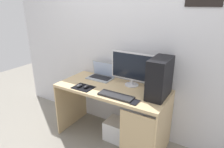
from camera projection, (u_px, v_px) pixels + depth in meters
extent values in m
plane|color=gray|center=(112.00, 138.00, 2.76)|extent=(8.00, 8.00, 0.00)
cube|color=silver|center=(126.00, 41.00, 2.60)|extent=(4.00, 0.04, 2.60)
cube|color=tan|center=(112.00, 89.00, 2.50)|extent=(1.43, 0.64, 0.03)
cube|color=tan|center=(72.00, 102.00, 2.97)|extent=(0.02, 0.64, 0.74)
cube|color=tan|center=(164.00, 132.00, 2.29)|extent=(0.02, 0.64, 0.74)
cube|color=tan|center=(136.00, 138.00, 2.13)|extent=(0.40, 0.01, 0.59)
cube|color=black|center=(160.00, 78.00, 2.18)|extent=(0.20, 0.40, 0.45)
cylinder|color=silver|center=(132.00, 85.00, 2.56)|extent=(0.18, 0.18, 0.01)
cylinder|color=silver|center=(132.00, 82.00, 2.54)|extent=(0.04, 0.04, 0.07)
cube|color=silver|center=(132.00, 67.00, 2.46)|extent=(0.57, 0.02, 0.36)
cube|color=black|center=(132.00, 67.00, 2.46)|extent=(0.54, 0.00, 0.33)
cube|color=#9EA3A8|center=(100.00, 78.00, 2.78)|extent=(0.35, 0.23, 0.01)
cube|color=black|center=(101.00, 77.00, 2.79)|extent=(0.31, 0.15, 0.00)
cube|color=#9EA3A8|center=(103.00, 69.00, 2.81)|extent=(0.35, 0.04, 0.22)
cube|color=#ADC1E5|center=(103.00, 69.00, 2.81)|extent=(0.33, 0.03, 0.19)
cube|color=#232326|center=(116.00, 96.00, 2.24)|extent=(0.42, 0.14, 0.02)
cube|color=black|center=(83.00, 87.00, 2.48)|extent=(0.26, 0.20, 0.00)
ellipsoid|color=black|center=(87.00, 86.00, 2.46)|extent=(0.06, 0.10, 0.03)
ellipsoid|color=#232326|center=(79.00, 86.00, 2.49)|extent=(0.06, 0.10, 0.03)
cube|color=black|center=(135.00, 102.00, 2.11)|extent=(0.07, 0.13, 0.01)
cube|color=white|center=(116.00, 129.00, 2.71)|extent=(0.27, 0.27, 0.27)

